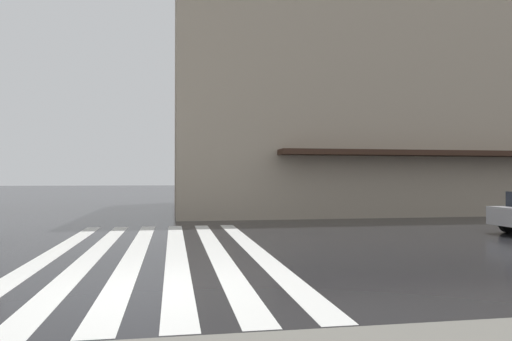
{
  "coord_description": "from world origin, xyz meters",
  "views": [
    {
      "loc": [
        -8.29,
        -0.3,
        1.88
      ],
      "look_at": [
        5.5,
        -2.7,
        2.09
      ],
      "focal_mm": 33.59,
      "sensor_mm": 36.0,
      "label": 1
    }
  ],
  "objects": [
    {
      "name": "zebra_crossing",
      "position": [
        4.0,
        0.11,
        0.0
      ],
      "size": [
        13.0,
        5.5,
        0.01
      ],
      "color": "silver",
      "rests_on": "ground_plane"
    },
    {
      "name": "ground_plane",
      "position": [
        0.0,
        0.0,
        0.0
      ],
      "size": [
        220.0,
        220.0,
        0.0
      ],
      "primitive_type": "plane",
      "color": "black"
    },
    {
      "name": "haussmann_block_corner",
      "position": [
        20.43,
        -15.26,
        9.4
      ],
      "size": [
        17.08,
        29.66,
        19.21
      ],
      "color": "tan",
      "rests_on": "ground_plane"
    }
  ]
}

